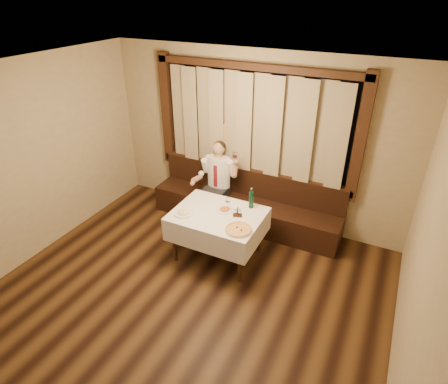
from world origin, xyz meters
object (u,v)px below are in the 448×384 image
at_px(dining_table, 218,219).
at_px(pizza, 239,230).
at_px(pasta_red, 225,208).
at_px(banquette, 246,206).
at_px(cruet_caddy, 238,213).
at_px(green_bottle, 251,199).
at_px(pasta_cream, 183,211).
at_px(seated_man, 217,176).

height_order(dining_table, pizza, pizza).
height_order(pizza, pasta_red, pasta_red).
distance_m(banquette, cruet_caddy, 1.12).
bearing_deg(cruet_caddy, banquette, 88.82).
bearing_deg(green_bottle, banquette, 118.34).
bearing_deg(pasta_cream, pizza, -2.17).
xyz_separation_m(dining_table, seated_man, (-0.49, 0.93, 0.16)).
bearing_deg(pasta_cream, cruet_caddy, 21.24).
relative_size(pasta_red, pasta_cream, 0.85).
distance_m(pasta_red, green_bottle, 0.41).
height_order(dining_table, green_bottle, green_bottle).
height_order(pasta_cream, seated_man, seated_man).
relative_size(banquette, pasta_cream, 11.63).
distance_m(pizza, green_bottle, 0.63).
distance_m(dining_table, pasta_red, 0.18).
height_order(dining_table, seated_man, seated_man).
relative_size(pizza, seated_man, 0.27).
relative_size(pasta_cream, seated_man, 0.20).
relative_size(green_bottle, cruet_caddy, 2.36).
height_order(pizza, green_bottle, green_bottle).
xyz_separation_m(pasta_cream, green_bottle, (0.79, 0.58, 0.10)).
relative_size(dining_table, pasta_cream, 4.62).
distance_m(banquette, pasta_cream, 1.41).
xyz_separation_m(pasta_cream, cruet_caddy, (0.71, 0.28, 0.01)).
xyz_separation_m(pasta_cream, seated_man, (-0.06, 1.16, 0.01)).
relative_size(dining_table, pasta_red, 5.42).
distance_m(pizza, pasta_red, 0.53).
height_order(green_bottle, cruet_caddy, green_bottle).
xyz_separation_m(pizza, seated_man, (-0.93, 1.19, 0.04)).
bearing_deg(pasta_cream, banquette, 71.01).
bearing_deg(green_bottle, pizza, -82.70).
bearing_deg(banquette, pasta_red, -86.73).
distance_m(pizza, pasta_cream, 0.87).
height_order(pizza, seated_man, seated_man).
relative_size(pizza, pasta_red, 1.58).
bearing_deg(seated_man, green_bottle, -34.35).
bearing_deg(pasta_red, seated_man, 123.22).
height_order(dining_table, cruet_caddy, cruet_caddy).
bearing_deg(cruet_caddy, pizza, -80.65).
xyz_separation_m(banquette, pizza, (0.44, -1.28, 0.46)).
distance_m(pasta_red, pasta_cream, 0.59).
bearing_deg(seated_man, banquette, 10.34).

